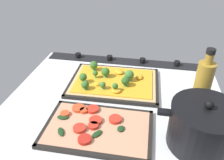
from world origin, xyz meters
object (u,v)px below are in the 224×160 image
at_px(veggie_pizza_back, 96,126).
at_px(cooking_pot, 203,126).
at_px(baking_tray_front, 114,83).
at_px(broccoli_pizza, 113,80).
at_px(oil_bottle, 203,84).
at_px(baking_tray_back, 98,129).

relative_size(veggie_pizza_back, cooking_pot, 1.21).
bearing_deg(baking_tray_front, broccoli_pizza, 14.83).
relative_size(baking_tray_front, oil_bottle, 1.64).
height_order(baking_tray_front, broccoli_pizza, broccoli_pizza).
relative_size(veggie_pizza_back, oil_bottle, 1.40).
distance_m(baking_tray_front, baking_tray_back, 0.27).
bearing_deg(broccoli_pizza, baking_tray_front, -165.17).
height_order(baking_tray_front, veggie_pizza_back, veggie_pizza_back).
bearing_deg(baking_tray_front, baking_tray_back, 89.16).
bearing_deg(baking_tray_back, veggie_pizza_back, -27.50).
xyz_separation_m(baking_tray_front, oil_bottle, (-0.32, 0.09, 0.09)).
bearing_deg(oil_bottle, veggie_pizza_back, 28.06).
bearing_deg(veggie_pizza_back, broccoli_pizza, -91.31).
distance_m(broccoli_pizza, veggie_pizza_back, 0.27).
relative_size(cooking_pot, oil_bottle, 1.16).
bearing_deg(broccoli_pizza, baking_tray_back, 90.36).
bearing_deg(veggie_pizza_back, baking_tray_back, 152.50).
xyz_separation_m(broccoli_pizza, veggie_pizza_back, (0.01, 0.27, -0.01)).
relative_size(baking_tray_front, veggie_pizza_back, 1.17).
xyz_separation_m(baking_tray_back, cooking_pot, (-0.31, -0.00, 0.06)).
bearing_deg(baking_tray_back, oil_bottle, -150.83).
distance_m(baking_tray_front, oil_bottle, 0.35).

